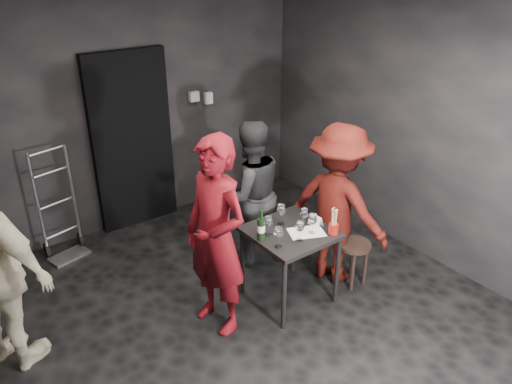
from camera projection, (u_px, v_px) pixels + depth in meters
floor at (254, 328)px, 4.50m from camera, size 4.50×5.00×0.02m
ceiling at (253, 12)px, 3.31m from camera, size 4.50×5.00×0.02m
wall_back at (127, 116)px, 5.73m from camera, size 4.50×0.04×2.70m
wall_right at (433, 137)px, 5.08m from camera, size 0.04×5.00×2.70m
doorway at (132, 142)px, 5.81m from camera, size 0.95×0.10×2.10m
wallbox_upper at (194, 97)px, 6.09m from camera, size 0.12×0.06×0.12m
wallbox_lower at (208, 98)px, 6.22m from camera, size 0.10×0.06×0.14m
hand_truck at (64, 236)px, 5.49m from camera, size 0.41×0.35×1.24m
tasting_table at (290, 240)px, 4.62m from camera, size 0.72×0.72×0.75m
stool at (354, 252)px, 4.95m from camera, size 0.33×0.33×0.47m
server_red at (215, 219)px, 4.10m from camera, size 0.65×0.87×2.15m
woman_black at (250, 190)px, 5.15m from camera, size 0.87×0.58×1.66m
man_maroon at (339, 198)px, 4.82m from camera, size 0.82×1.27×1.82m
tasting_mat at (306, 232)px, 4.54m from camera, size 0.38×0.32×0.00m
wine_glass_a at (278, 236)px, 4.27m from camera, size 0.11×0.11×0.21m
wine_glass_b at (269, 225)px, 4.46m from camera, size 0.09×0.09×0.20m
wine_glass_c at (281, 214)px, 4.63m from camera, size 0.09×0.09×0.22m
wine_glass_d at (300, 230)px, 4.38m from camera, size 0.08×0.08×0.21m
wine_glass_e at (312, 223)px, 4.48m from camera, size 0.10×0.10×0.22m
wine_glass_f at (304, 217)px, 4.61m from camera, size 0.09×0.09×0.20m
wine_bottle at (261, 228)px, 4.38m from camera, size 0.07×0.07×0.30m
breadstick_cup at (334, 221)px, 4.47m from camera, size 0.09×0.09×0.28m
reserved_card at (315, 221)px, 4.64m from camera, size 0.09×0.14×0.10m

